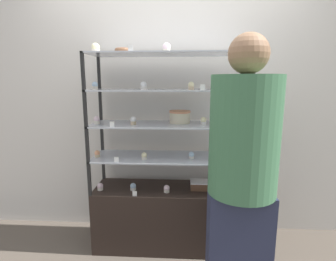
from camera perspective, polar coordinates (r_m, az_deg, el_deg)
The scene contains 35 objects.
ground_plane at distance 2.65m, azimuth 0.00°, elevation -23.43°, with size 20.00×20.00×0.00m, color brown.
back_wall at distance 2.55m, azimuth 0.46°, elevation 6.50°, with size 8.00×0.05×2.60m.
display_base at distance 2.51m, azimuth 0.00°, elevation -18.20°, with size 1.30×0.41×0.55m.
display_riser_lower at distance 2.29m, azimuth 0.00°, elevation -6.16°, with size 1.30×0.41×0.29m.
display_riser_middle at distance 2.22m, azimuth 0.00°, elevation 0.98°, with size 1.30×0.41×0.29m.
display_riser_upper at distance 2.19m, azimuth 0.00°, elevation 8.44°, with size 1.30×0.41×0.29m.
display_riser_top at distance 2.20m, azimuth 0.00°, elevation 15.98°, with size 1.30×0.41×0.29m.
layer_cake_centerpiece at distance 2.28m, azimuth 2.58°, elevation 3.03°, with size 0.18×0.18×0.11m.
sheet_cake_frosted at distance 2.38m, azimuth 7.77°, elevation -11.63°, with size 0.24×0.13×0.07m.
cupcake_0 at distance 2.41m, azimuth -14.53°, elevation -11.75°, with size 0.05×0.05×0.06m.
cupcake_1 at distance 2.35m, azimuth -7.60°, elevation -12.02°, with size 0.05×0.05×0.06m.
cupcake_2 at distance 2.29m, azimuth -0.30°, elevation -12.57°, with size 0.05×0.05×0.06m.
cupcake_3 at distance 2.34m, azimuth 14.69°, elevation -12.43°, with size 0.05×0.05×0.06m.
price_tag_0 at distance 2.24m, azimuth -7.27°, elevation -13.47°, with size 0.04×0.00×0.04m.
cupcake_4 at distance 2.35m, azimuth -15.14°, elevation -4.91°, with size 0.05×0.05×0.06m.
cupcake_5 at distance 2.21m, azimuth -5.21°, elevation -5.55°, with size 0.05×0.05×0.06m.
cupcake_6 at distance 2.23m, azimuth 5.11°, elevation -5.41°, with size 0.05×0.05×0.06m.
cupcake_7 at distance 2.22m, azimuth 15.73°, elevation -5.84°, with size 0.05×0.05×0.06m.
price_tag_1 at distance 2.17m, azimuth -11.15°, elevation -6.24°, with size 0.04×0.00×0.04m.
cupcake_8 at distance 2.29m, azimuth -15.26°, elevation 2.18°, with size 0.05×0.05×0.07m.
cupcake_9 at distance 2.19m, azimuth -7.58°, elevation 2.12°, with size 0.05×0.05×0.07m.
cupcake_10 at distance 2.17m, azimuth 7.72°, elevation 2.04°, with size 0.05×0.05×0.07m.
cupcake_11 at distance 2.22m, azimuth 15.20°, elevation 1.95°, with size 0.05×0.05×0.07m.
price_tag_2 at distance 2.11m, azimuth -12.09°, elevation 1.32°, with size 0.04×0.00×0.04m.
cupcake_12 at distance 2.24m, azimuth -15.62°, elevation 9.37°, with size 0.05×0.05×0.06m.
cupcake_13 at distance 2.15m, azimuth -5.33°, elevation 9.67°, with size 0.05×0.05×0.06m.
cupcake_14 at distance 2.11m, azimuth 5.06°, elevation 9.66°, with size 0.05×0.05×0.06m.
cupcake_15 at distance 2.20m, azimuth 15.73°, elevation 9.35°, with size 0.05×0.05×0.06m.
price_tag_3 at distance 2.01m, azimuth 7.54°, elevation 9.31°, with size 0.04×0.00×0.04m.
cupcake_16 at distance 2.25m, azimuth -15.50°, elevation 16.89°, with size 0.06×0.06×0.08m.
cupcake_17 at distance 2.17m, azimuth -0.31°, elevation 17.53°, with size 0.06×0.06×0.08m.
cupcake_18 at distance 2.22m, azimuth 16.27°, elevation 16.95°, with size 0.06×0.06×0.08m.
price_tag_4 at distance 2.06m, azimuth -8.16°, elevation 17.39°, with size 0.04×0.00×0.04m.
donut_glazed at distance 2.23m, azimuth -9.89°, elevation 16.78°, with size 0.12×0.12×0.04m.
customer_figure at distance 1.67m, azimuth 15.80°, elevation -8.93°, with size 0.41×0.41×1.75m.
Camera 1 is at (0.13, -2.19, 1.49)m, focal length 28.00 mm.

